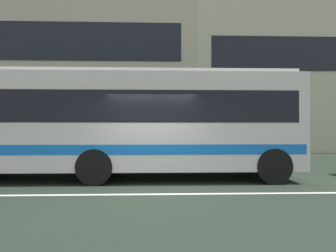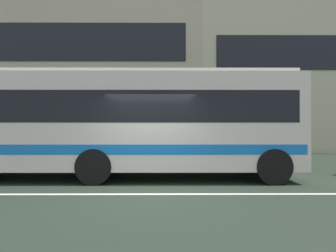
% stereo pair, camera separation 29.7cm
% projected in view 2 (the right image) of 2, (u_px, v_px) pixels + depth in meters
% --- Properties ---
extents(ground_plane, '(160.00, 160.00, 0.00)m').
position_uv_depth(ground_plane, '(148.00, 194.00, 7.23)').
color(ground_plane, '#232E24').
extents(lane_centre_line, '(60.00, 0.16, 0.01)m').
position_uv_depth(lane_centre_line, '(148.00, 194.00, 7.23)').
color(lane_centre_line, silver).
rests_on(lane_centre_line, ground_plane).
extents(hedge_row_far, '(15.74, 1.10, 0.95)m').
position_uv_depth(hedge_row_far, '(119.00, 153.00, 13.27)').
color(hedge_row_far, '#327432').
rests_on(hedge_row_far, ground_plane).
extents(apartment_block_left, '(25.58, 8.19, 11.55)m').
position_uv_depth(apartment_block_left, '(21.00, 70.00, 22.26)').
color(apartment_block_left, '#B4AA91').
rests_on(apartment_block_left, ground_plane).
extents(apartment_block_right, '(20.27, 8.19, 10.49)m').
position_uv_depth(apartment_block_right, '(334.00, 78.00, 22.40)').
color(apartment_block_right, '#BAB899').
rests_on(apartment_block_right, ground_plane).
extents(transit_bus, '(10.68, 2.63, 3.27)m').
position_uv_depth(transit_bus, '(123.00, 121.00, 9.59)').
color(transit_bus, silver).
rests_on(transit_bus, ground_plane).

